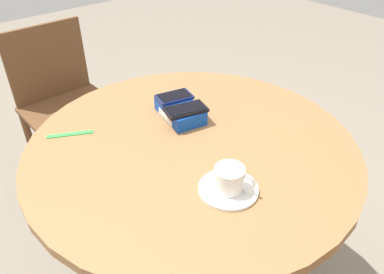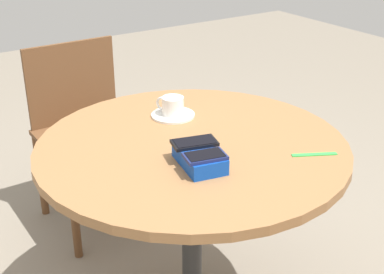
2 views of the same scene
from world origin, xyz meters
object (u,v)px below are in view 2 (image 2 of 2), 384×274
phone_navy (205,156)px  saucer (173,115)px  phone_box (200,158)px  round_table (192,174)px  coffee_cup (172,105)px  phone_black (194,143)px  chair_far_side (88,130)px  lanyard_strap (314,154)px

phone_navy → saucer: 0.43m
phone_navy → saucer: bearing=-19.3°
phone_box → phone_navy: bearing=165.0°
phone_navy → phone_box: bearing=-15.0°
round_table → coffee_cup: bearing=-15.8°
phone_black → saucer: phone_black is taller
chair_far_side → saucer: bearing=-173.5°
phone_box → saucer: size_ratio=1.26×
phone_navy → phone_black: bearing=-14.8°
coffee_cup → phone_navy: bearing=161.0°
chair_far_side → phone_navy: bearing=176.2°
phone_box → lanyard_strap: 0.36m
round_table → chair_far_side: (0.86, 0.01, -0.17)m
phone_black → chair_far_side: chair_far_side is taller
phone_black → lanyard_strap: 0.37m
phone_black → lanyard_strap: phone_black is taller
phone_black → coffee_cup: bearing=-20.2°
chair_far_side → round_table: bearing=-179.4°
saucer → phone_navy: bearing=160.7°
lanyard_strap → chair_far_side: (1.14, 0.27, -0.28)m
phone_navy → chair_far_side: size_ratio=0.16×
round_table → lanyard_strap: 0.40m
round_table → lanyard_strap: (-0.28, -0.26, 0.11)m
coffee_cup → lanyard_strap: bearing=-158.1°
phone_black → lanyard_strap: size_ratio=1.05×
coffee_cup → lanyard_strap: 0.54m
phone_box → coffee_cup: (0.36, -0.13, 0.02)m
phone_box → phone_navy: 0.06m
phone_navy → phone_black: (0.09, -0.02, -0.00)m
lanyard_strap → chair_far_side: size_ratio=0.17×
phone_black → coffee_cup: size_ratio=1.46×
chair_far_side → lanyard_strap: bearing=-166.5°
round_table → saucer: 0.26m
round_table → phone_black: bearing=150.4°
phone_box → chair_far_side: chair_far_side is taller
phone_box → coffee_cup: 0.38m
phone_box → phone_navy: phone_navy is taller
phone_box → lanyard_strap: size_ratio=1.40×
phone_box → phone_black: size_ratio=1.33×
round_table → saucer: (0.22, -0.06, 0.12)m
phone_box → saucer: (0.36, -0.13, -0.02)m
lanyard_strap → phone_box: bearing=67.3°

